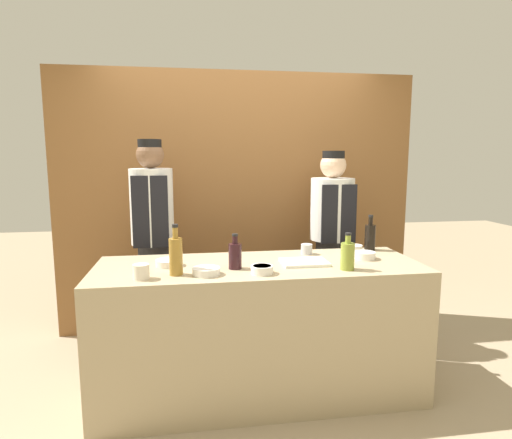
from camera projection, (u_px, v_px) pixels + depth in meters
name	position (u px, v px, depth m)	size (l,w,h in m)	color
ground_plane	(259.00, 391.00, 3.01)	(14.00, 14.00, 0.00)	tan
cabinet_wall	(238.00, 202.00, 4.07)	(3.33, 0.18, 2.40)	brown
counter	(259.00, 329.00, 2.94)	(2.18, 0.77, 0.92)	tan
sauce_bowl_yellow	(262.00, 269.00, 2.63)	(0.14, 0.14, 0.05)	white
sauce_bowl_brown	(354.00, 248.00, 3.21)	(0.12, 0.12, 0.06)	white
sauce_bowl_green	(206.00, 271.00, 2.61)	(0.17, 0.17, 0.04)	white
sauce_bowl_white	(365.00, 255.00, 3.01)	(0.15, 0.15, 0.05)	white
sauce_bowl_orange	(169.00, 262.00, 2.82)	(0.17, 0.17, 0.04)	white
cutting_board	(304.00, 262.00, 2.88)	(0.31, 0.23, 0.02)	white
bottle_oil	(348.00, 255.00, 2.72)	(0.09, 0.09, 0.24)	olive
bottle_vinegar	(176.00, 255.00, 2.59)	(0.08, 0.08, 0.31)	olive
bottle_wine	(235.00, 255.00, 2.74)	(0.08, 0.08, 0.23)	black
bottle_soy	(370.00, 236.00, 3.28)	(0.08, 0.08, 0.27)	black
cup_steel	(307.00, 249.00, 3.15)	(0.08, 0.08, 0.08)	#B7B7BC
cup_cream	(141.00, 272.00, 2.52)	(0.10, 0.10, 0.09)	silver
chef_left	(153.00, 239.00, 3.49)	(0.34, 0.34, 1.77)	#28282D
chef_right	(331.00, 240.00, 3.73)	(0.37, 0.37, 1.68)	#28282D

